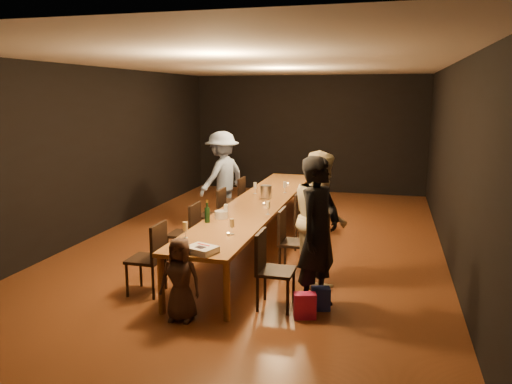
% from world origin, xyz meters
% --- Properties ---
extents(ground, '(10.00, 10.00, 0.00)m').
position_xyz_m(ground, '(0.00, 0.00, 0.00)').
color(ground, '#412110').
rests_on(ground, ground).
extents(room_shell, '(6.04, 10.04, 3.02)m').
position_xyz_m(room_shell, '(0.00, 0.00, 2.08)').
color(room_shell, black).
rests_on(room_shell, ground).
extents(table, '(0.90, 6.00, 0.75)m').
position_xyz_m(table, '(0.00, 0.00, 0.70)').
color(table, brown).
rests_on(table, ground).
extents(chair_right_0, '(0.42, 0.42, 0.93)m').
position_xyz_m(chair_right_0, '(0.85, -2.40, 0.47)').
color(chair_right_0, black).
rests_on(chair_right_0, ground).
extents(chair_right_1, '(0.42, 0.42, 0.93)m').
position_xyz_m(chair_right_1, '(0.85, -1.20, 0.47)').
color(chair_right_1, black).
rests_on(chair_right_1, ground).
extents(chair_right_2, '(0.42, 0.42, 0.93)m').
position_xyz_m(chair_right_2, '(0.85, 0.00, 0.47)').
color(chair_right_2, black).
rests_on(chair_right_2, ground).
extents(chair_right_3, '(0.42, 0.42, 0.93)m').
position_xyz_m(chair_right_3, '(0.85, 1.20, 0.47)').
color(chair_right_3, black).
rests_on(chair_right_3, ground).
extents(chair_left_0, '(0.42, 0.42, 0.93)m').
position_xyz_m(chair_left_0, '(-0.85, -2.40, 0.47)').
color(chair_left_0, black).
rests_on(chair_left_0, ground).
extents(chair_left_1, '(0.42, 0.42, 0.93)m').
position_xyz_m(chair_left_1, '(-0.85, -1.20, 0.47)').
color(chair_left_1, black).
rests_on(chair_left_1, ground).
extents(chair_left_2, '(0.42, 0.42, 0.93)m').
position_xyz_m(chair_left_2, '(-0.85, 0.00, 0.47)').
color(chair_left_2, black).
rests_on(chair_left_2, ground).
extents(chair_left_3, '(0.42, 0.42, 0.93)m').
position_xyz_m(chair_left_3, '(-0.85, 1.20, 0.47)').
color(chair_left_3, black).
rests_on(chair_left_3, ground).
extents(woman_birthday, '(0.67, 0.78, 1.82)m').
position_xyz_m(woman_birthday, '(1.32, -2.26, 0.91)').
color(woman_birthday, black).
rests_on(woman_birthday, ground).
extents(woman_tan, '(0.97, 1.07, 1.79)m').
position_xyz_m(woman_tan, '(1.21, -1.38, 0.90)').
color(woman_tan, beige).
rests_on(woman_tan, ground).
extents(man_blue, '(1.07, 1.33, 1.80)m').
position_xyz_m(man_blue, '(-1.15, 1.48, 0.90)').
color(man_blue, '#8CA8D9').
rests_on(man_blue, ground).
extents(child, '(0.49, 0.33, 0.96)m').
position_xyz_m(child, '(-0.11, -3.00, 0.48)').
color(child, '#442F26').
rests_on(child, ground).
extents(gift_bag_red, '(0.28, 0.20, 0.30)m').
position_xyz_m(gift_bag_red, '(1.24, -2.60, 0.15)').
color(gift_bag_red, '#C31D57').
rests_on(gift_bag_red, ground).
extents(gift_bag_blue, '(0.25, 0.20, 0.27)m').
position_xyz_m(gift_bag_blue, '(1.38, -2.33, 0.14)').
color(gift_bag_blue, '#233597').
rests_on(gift_bag_blue, ground).
extents(birthday_cake, '(0.40, 0.35, 0.08)m').
position_xyz_m(birthday_cake, '(0.08, -2.83, 0.79)').
color(birthday_cake, white).
rests_on(birthday_cake, table).
extents(plate_stack, '(0.26, 0.26, 0.11)m').
position_xyz_m(plate_stack, '(-0.23, -1.25, 0.80)').
color(plate_stack, silver).
rests_on(plate_stack, table).
extents(champagne_bottle, '(0.10, 0.10, 0.32)m').
position_xyz_m(champagne_bottle, '(-0.34, -1.52, 0.91)').
color(champagne_bottle, black).
rests_on(champagne_bottle, table).
extents(ice_bucket, '(0.20, 0.20, 0.22)m').
position_xyz_m(ice_bucket, '(0.04, 0.35, 0.86)').
color(ice_bucket, silver).
rests_on(ice_bucket, table).
extents(wineglass_0, '(0.06, 0.06, 0.21)m').
position_xyz_m(wineglass_0, '(-0.33, -2.32, 0.85)').
color(wineglass_0, beige).
rests_on(wineglass_0, table).
extents(wineglass_1, '(0.06, 0.06, 0.21)m').
position_xyz_m(wineglass_1, '(0.18, -2.02, 0.85)').
color(wineglass_1, beige).
rests_on(wineglass_1, table).
extents(wineglass_2, '(0.06, 0.06, 0.21)m').
position_xyz_m(wineglass_2, '(-0.16, -1.23, 0.85)').
color(wineglass_2, silver).
rests_on(wineglass_2, table).
extents(wineglass_3, '(0.06, 0.06, 0.21)m').
position_xyz_m(wineglass_3, '(0.37, -0.85, 0.85)').
color(wineglass_3, beige).
rests_on(wineglass_3, table).
extents(wineglass_4, '(0.06, 0.06, 0.21)m').
position_xyz_m(wineglass_4, '(-0.24, 0.64, 0.85)').
color(wineglass_4, silver).
rests_on(wineglass_4, table).
extents(wineglass_5, '(0.06, 0.06, 0.21)m').
position_xyz_m(wineglass_5, '(0.26, 0.86, 0.85)').
color(wineglass_5, silver).
rests_on(wineglass_5, table).
extents(tealight_near, '(0.05, 0.05, 0.03)m').
position_xyz_m(tealight_near, '(0.15, -2.07, 0.77)').
color(tealight_near, '#B2B7B2').
rests_on(tealight_near, table).
extents(tealight_mid, '(0.05, 0.05, 0.03)m').
position_xyz_m(tealight_mid, '(0.15, -0.23, 0.77)').
color(tealight_mid, '#B2B7B2').
rests_on(tealight_mid, table).
extents(tealight_far, '(0.05, 0.05, 0.03)m').
position_xyz_m(tealight_far, '(0.15, 1.69, 0.77)').
color(tealight_far, '#B2B7B2').
rests_on(tealight_far, table).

